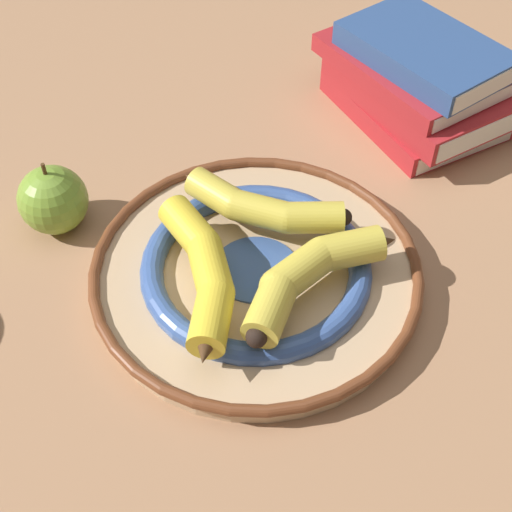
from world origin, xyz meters
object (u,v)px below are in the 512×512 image
(banana_a, at_px, (310,273))
(banana_b, at_px, (204,273))
(banana_c, at_px, (260,206))
(decorative_bowl, at_px, (256,271))
(apple, at_px, (53,200))
(book_stack, at_px, (421,79))

(banana_a, height_order, banana_b, same)
(banana_c, bearing_deg, banana_b, -100.47)
(decorative_bowl, bearing_deg, banana_b, 7.72)
(banana_b, xyz_separation_m, apple, (0.10, -0.17, -0.01))
(decorative_bowl, bearing_deg, banana_c, -119.68)
(book_stack, bearing_deg, decorative_bowl, -63.17)
(banana_a, height_order, banana_c, banana_a)
(decorative_bowl, xyz_separation_m, banana_c, (-0.03, -0.05, 0.03))
(decorative_bowl, height_order, banana_a, banana_a)
(banana_a, bearing_deg, apple, -66.51)
(banana_b, relative_size, banana_c, 1.35)
(banana_a, bearing_deg, decorative_bowl, -76.66)
(banana_c, distance_m, apple, 0.21)
(banana_c, relative_size, apple, 1.71)
(banana_b, relative_size, apple, 2.31)
(banana_b, distance_m, apple, 0.19)
(banana_a, relative_size, banana_c, 1.26)
(banana_c, height_order, book_stack, book_stack)
(decorative_bowl, height_order, banana_c, banana_c)
(banana_a, distance_m, banana_b, 0.09)
(banana_c, xyz_separation_m, book_stack, (-0.26, -0.11, 0.00))
(book_stack, bearing_deg, banana_a, -53.20)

